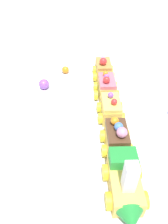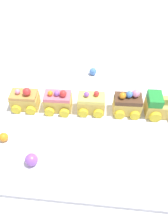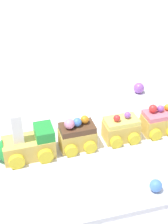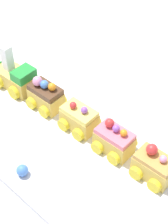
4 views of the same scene
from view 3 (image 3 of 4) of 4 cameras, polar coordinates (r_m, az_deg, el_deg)
ground_plane at (r=0.73m, az=3.43°, el=-4.39°), size 10.00×10.00×0.00m
display_board at (r=0.73m, az=3.45°, el=-4.01°), size 0.70×0.46×0.01m
cake_train_locomotive at (r=0.65m, az=-10.83°, el=-6.03°), size 0.13×0.08×0.11m
cake_car_chocolate at (r=0.66m, az=-1.27°, el=-4.33°), size 0.08×0.07×0.08m
cake_car_lemon at (r=0.69m, az=6.77°, el=-3.13°), size 0.08×0.07×0.07m
cake_car_strawberry at (r=0.73m, az=13.54°, el=-1.73°), size 0.08×0.07×0.07m
gumball_blue at (r=0.59m, az=12.99°, el=-12.98°), size 0.02×0.02×0.02m
gumball_purple at (r=0.89m, az=10.00°, el=4.35°), size 0.03×0.03×0.03m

